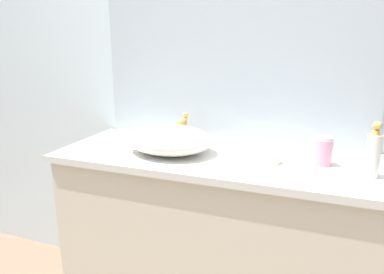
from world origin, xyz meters
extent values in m
cube|color=silver|center=(0.00, 0.73, 1.30)|extent=(6.00, 0.06, 2.60)
cube|color=beige|center=(-0.03, 0.42, 0.44)|extent=(1.41, 0.51, 0.87)
cube|color=silver|center=(-0.03, 0.42, 0.89)|extent=(1.45, 0.55, 0.03)
cube|color=#B2BCC6|center=(-0.03, 0.69, 1.46)|extent=(1.37, 0.01, 1.11)
ellipsoid|color=silver|center=(-0.24, 0.38, 0.97)|extent=(0.40, 0.33, 0.12)
cylinder|color=gold|center=(-0.24, 0.58, 0.97)|extent=(0.02, 0.02, 0.12)
cylinder|color=gold|center=(-0.24, 0.54, 1.02)|extent=(0.02, 0.08, 0.02)
sphere|color=gold|center=(-0.24, 0.59, 1.04)|extent=(0.03, 0.03, 0.03)
cylinder|color=white|center=(0.59, 0.36, 0.99)|extent=(0.05, 0.05, 0.16)
cylinder|color=gold|center=(0.59, 0.36, 1.08)|extent=(0.02, 0.02, 0.02)
sphere|color=gold|center=(0.59, 0.36, 1.10)|extent=(0.03, 0.03, 0.03)
cylinder|color=#DCAF52|center=(0.59, 0.35, 1.10)|extent=(0.01, 0.02, 0.01)
cylinder|color=pink|center=(0.42, 0.44, 0.96)|extent=(0.07, 0.07, 0.11)
cylinder|color=silver|center=(0.42, 0.44, 1.02)|extent=(0.05, 0.05, 0.01)
cylinder|color=beige|center=(0.22, 0.40, 0.92)|extent=(0.06, 0.06, 0.04)
camera|label=1|loc=(0.38, -1.02, 1.39)|focal=32.61mm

